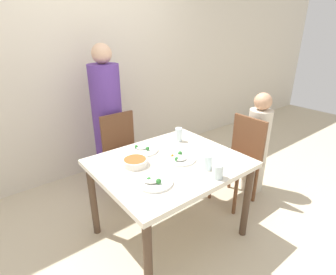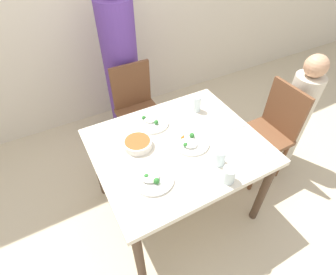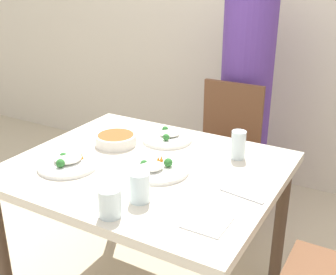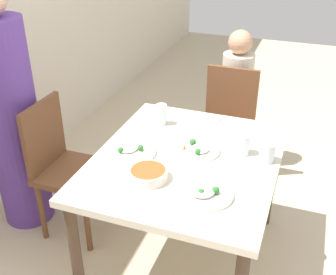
# 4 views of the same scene
# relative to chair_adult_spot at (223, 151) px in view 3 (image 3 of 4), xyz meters

# --- Properties ---
(dining_table) EXTENTS (1.14, 0.96, 0.74)m
(dining_table) POSITION_rel_chair_adult_spot_xyz_m (-0.03, -0.82, 0.16)
(dining_table) COLOR beige
(dining_table) RESTS_ON ground_plane
(chair_adult_spot) EXTENTS (0.40, 0.40, 0.90)m
(chair_adult_spot) POSITION_rel_chair_adult_spot_xyz_m (0.00, 0.00, 0.00)
(chair_adult_spot) COLOR brown
(chair_adult_spot) RESTS_ON ground_plane
(person_adult) EXTENTS (0.33, 0.33, 1.59)m
(person_adult) POSITION_rel_chair_adult_spot_xyz_m (0.00, 0.34, 0.24)
(person_adult) COLOR #5B3893
(person_adult) RESTS_ON ground_plane
(bowl_curry) EXTENTS (0.20, 0.20, 0.05)m
(bowl_curry) POSITION_rel_chair_adult_spot_xyz_m (-0.28, -0.70, 0.27)
(bowl_curry) COLOR silver
(bowl_curry) RESTS_ON dining_table
(plate_rice_adult) EXTENTS (0.26, 0.26, 0.06)m
(plate_rice_adult) POSITION_rel_chair_adult_spot_xyz_m (0.05, -0.85, 0.26)
(plate_rice_adult) COLOR white
(plate_rice_adult) RESTS_ON dining_table
(plate_rice_child) EXTENTS (0.26, 0.26, 0.06)m
(plate_rice_child) POSITION_rel_chair_adult_spot_xyz_m (-0.32, -1.00, 0.26)
(plate_rice_child) COLOR white
(plate_rice_child) RESTS_ON dining_table
(plate_noodles) EXTENTS (0.25, 0.25, 0.05)m
(plate_noodles) POSITION_rel_chair_adult_spot_xyz_m (-0.09, -0.53, 0.26)
(plate_noodles) COLOR white
(plate_noodles) RESTS_ON dining_table
(glass_water_tall) EXTENTS (0.08, 0.08, 0.12)m
(glass_water_tall) POSITION_rel_chair_adult_spot_xyz_m (0.11, -1.09, 0.30)
(glass_water_tall) COLOR silver
(glass_water_tall) RESTS_ON dining_table
(glass_water_short) EXTENTS (0.07, 0.07, 0.13)m
(glass_water_short) POSITION_rel_chair_adult_spot_xyz_m (0.29, -0.55, 0.31)
(glass_water_short) COLOR silver
(glass_water_short) RESTS_ON dining_table
(glass_water_center) EXTENTS (0.08, 0.08, 0.11)m
(glass_water_center) POSITION_rel_chair_adult_spot_xyz_m (0.08, -1.22, 0.30)
(glass_water_center) COLOR silver
(glass_water_center) RESTS_ON dining_table
(napkin_folded) EXTENTS (0.14, 0.14, 0.01)m
(napkin_folded) POSITION_rel_chair_adult_spot_xyz_m (0.39, -1.10, 0.25)
(napkin_folded) COLOR white
(napkin_folded) RESTS_ON dining_table
(fork_steel) EXTENTS (0.18, 0.05, 0.01)m
(fork_steel) POSITION_rel_chair_adult_spot_xyz_m (0.43, -0.87, 0.25)
(fork_steel) COLOR silver
(fork_steel) RESTS_ON dining_table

